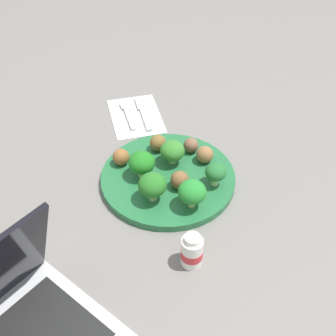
{
  "coord_description": "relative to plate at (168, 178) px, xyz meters",
  "views": [
    {
      "loc": [
        -0.64,
        0.17,
        0.64
      ],
      "look_at": [
        0.0,
        0.0,
        0.04
      ],
      "focal_mm": 46.64,
      "sensor_mm": 36.0,
      "label": 1
    }
  ],
  "objects": [
    {
      "name": "broccoli_floret_mid_left",
      "position": [
        0.01,
        0.05,
        0.04
      ],
      "size": [
        0.05,
        0.05,
        0.06
      ],
      "color": "#A5CB68",
      "rests_on": "plate"
    },
    {
      "name": "meatball_near_rim",
      "position": [
        0.09,
        -0.0,
        0.03
      ],
      "size": [
        0.04,
        0.04,
        0.04
      ],
      "primitive_type": "sphere",
      "color": "brown",
      "rests_on": "plate"
    },
    {
      "name": "broccoli_floret_near_rim",
      "position": [
        0.04,
        -0.02,
        0.04
      ],
      "size": [
        0.05,
        0.05,
        0.05
      ],
      "color": "#A6C376",
      "rests_on": "plate"
    },
    {
      "name": "plate",
      "position": [
        0.0,
        0.0,
        0.0
      ],
      "size": [
        0.28,
        0.28,
        0.02
      ],
      "primitive_type": "cylinder",
      "color": "#236638",
      "rests_on": "ground_plane"
    },
    {
      "name": "broccoli_floret_back_left",
      "position": [
        -0.05,
        -0.09,
        0.04
      ],
      "size": [
        0.04,
        0.04,
        0.05
      ],
      "color": "#A5CC81",
      "rests_on": "plate"
    },
    {
      "name": "ground_plane",
      "position": [
        0.0,
        0.0,
        -0.01
      ],
      "size": [
        4.0,
        4.0,
        0.0
      ],
      "primitive_type": "plane",
      "color": "slate"
    },
    {
      "name": "meatball_front_left",
      "position": [
        -0.04,
        -0.01,
        0.03
      ],
      "size": [
        0.04,
        0.04,
        0.04
      ],
      "primitive_type": "sphere",
      "color": "brown",
      "rests_on": "plate"
    },
    {
      "name": "napkin",
      "position": [
        0.24,
        0.02,
        -0.01
      ],
      "size": [
        0.17,
        0.12,
        0.01
      ],
      "primitive_type": "cube",
      "rotation": [
        0.0,
        0.0,
        -0.01
      ],
      "color": "white",
      "rests_on": "ground_plane"
    },
    {
      "name": "yogurt_bottle",
      "position": [
        -0.21,
        0.01,
        0.02
      ],
      "size": [
        0.04,
        0.04,
        0.07
      ],
      "color": "white",
      "rests_on": "ground_plane"
    },
    {
      "name": "meatball_mid_right",
      "position": [
        0.06,
        0.09,
        0.03
      ],
      "size": [
        0.04,
        0.04,
        0.04
      ],
      "primitive_type": "sphere",
      "color": "brown",
      "rests_on": "plate"
    },
    {
      "name": "broccoli_floret_center",
      "position": [
        -0.09,
        -0.02,
        0.05
      ],
      "size": [
        0.05,
        0.05,
        0.06
      ],
      "color": "#ACCF73",
      "rests_on": "plate"
    },
    {
      "name": "knife",
      "position": [
        0.25,
        0.0,
        -0.0
      ],
      "size": [
        0.15,
        0.02,
        0.01
      ],
      "color": "silver",
      "rests_on": "napkin"
    },
    {
      "name": "fork",
      "position": [
        0.25,
        0.04,
        -0.0
      ],
      "size": [
        0.12,
        0.02,
        0.01
      ],
      "color": "silver",
      "rests_on": "napkin"
    },
    {
      "name": "broccoli_floret_front_right",
      "position": [
        -0.06,
        0.05,
        0.05
      ],
      "size": [
        0.06,
        0.06,
        0.06
      ],
      "color": "#9AB771",
      "rests_on": "plate"
    },
    {
      "name": "meatball_mid_left",
      "position": [
        0.02,
        -0.09,
        0.03
      ],
      "size": [
        0.04,
        0.04,
        0.04
      ],
      "primitive_type": "sphere",
      "color": "brown",
      "rests_on": "plate"
    },
    {
      "name": "meatball_back_left",
      "position": [
        0.06,
        -0.07,
        0.02
      ],
      "size": [
        0.03,
        0.03,
        0.03
      ],
      "primitive_type": "sphere",
      "color": "brown",
      "rests_on": "plate"
    }
  ]
}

